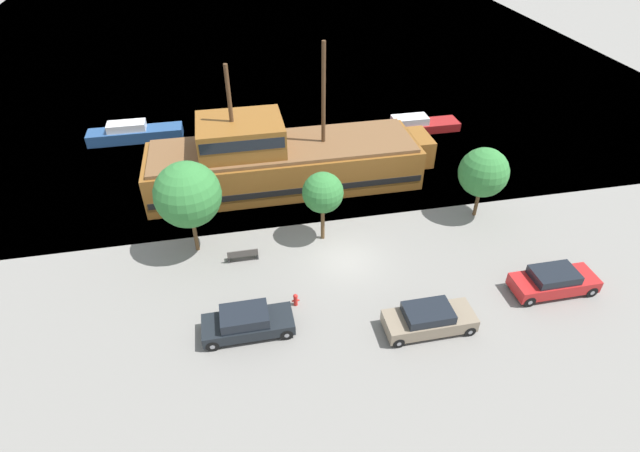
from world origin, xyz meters
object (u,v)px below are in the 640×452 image
(parked_car_curb_mid, at_px, (554,281))
(fire_hydrant, at_px, (296,299))
(bench_promenade_east, at_px, (243,255))
(moored_boat_dockside, at_px, (134,133))
(moored_boat_outer, at_px, (414,125))
(parked_car_curb_front, at_px, (429,319))
(parked_car_curb_rear, at_px, (247,322))
(pirate_ship, at_px, (280,160))

(parked_car_curb_mid, bearing_deg, fire_hydrant, 172.92)
(parked_car_curb_mid, height_order, bench_promenade_east, parked_car_curb_mid)
(parked_car_curb_mid, bearing_deg, moored_boat_dockside, 135.88)
(moored_boat_outer, relative_size, bench_promenade_east, 4.24)
(parked_car_curb_front, bearing_deg, parked_car_curb_mid, 9.26)
(parked_car_curb_rear, height_order, bench_promenade_east, parked_car_curb_rear)
(moored_boat_outer, height_order, parked_car_curb_front, parked_car_curb_front)
(moored_boat_outer, bearing_deg, bench_promenade_east, -137.71)
(moored_boat_outer, distance_m, bench_promenade_east, 21.71)
(pirate_ship, relative_size, moored_boat_dockside, 2.65)
(parked_car_curb_rear, xyz_separation_m, bench_promenade_east, (0.20, 5.68, -0.28))
(moored_boat_dockside, height_order, parked_car_curb_front, moored_boat_dockside)
(parked_car_curb_front, relative_size, parked_car_curb_mid, 0.98)
(moored_boat_dockside, distance_m, parked_car_curb_front, 29.99)
(moored_boat_outer, relative_size, parked_car_curb_front, 1.67)
(fire_hydrant, bearing_deg, bench_promenade_east, 120.30)
(moored_boat_outer, bearing_deg, moored_boat_dockside, 172.74)
(fire_hydrant, bearing_deg, moored_boat_outer, 54.29)
(fire_hydrant, relative_size, bench_promenade_east, 0.42)
(moored_boat_outer, bearing_deg, fire_hydrant, -125.71)
(moored_boat_dockside, bearing_deg, parked_car_curb_front, -56.26)
(pirate_ship, height_order, fire_hydrant, pirate_ship)
(bench_promenade_east, bearing_deg, moored_boat_dockside, 113.86)
(parked_car_curb_front, xyz_separation_m, parked_car_curb_mid, (7.76, 1.27, 0.02))
(moored_boat_dockside, xyz_separation_m, parked_car_curb_mid, (24.41, -23.67, 0.11))
(parked_car_curb_rear, bearing_deg, fire_hydrant, 27.79)
(moored_boat_dockside, bearing_deg, parked_car_curb_mid, -44.12)
(moored_boat_dockside, bearing_deg, parked_car_curb_rear, -71.93)
(pirate_ship, relative_size, parked_car_curb_front, 4.47)
(parked_car_curb_front, distance_m, parked_car_curb_rear, 9.18)
(bench_promenade_east, bearing_deg, parked_car_curb_front, -39.47)
(parked_car_curb_mid, bearing_deg, moored_boat_outer, 91.51)
(parked_car_curb_mid, bearing_deg, parked_car_curb_front, -170.74)
(parked_car_curb_rear, height_order, fire_hydrant, parked_car_curb_rear)
(parked_car_curb_front, bearing_deg, parked_car_curb_rear, 169.96)
(moored_boat_dockside, distance_m, fire_hydrant, 24.22)
(bench_promenade_east, bearing_deg, parked_car_curb_rear, -91.98)
(moored_boat_outer, xyz_separation_m, fire_hydrant, (-13.57, -18.88, -0.11))
(moored_boat_dockside, distance_m, moored_boat_outer, 24.06)
(parked_car_curb_mid, relative_size, fire_hydrant, 6.12)
(pirate_ship, relative_size, parked_car_curb_mid, 4.39)
(pirate_ship, height_order, parked_car_curb_mid, pirate_ship)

